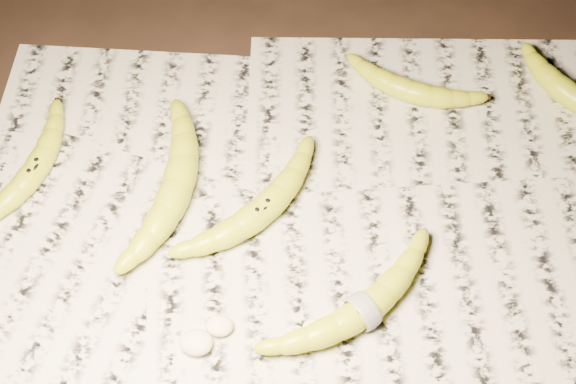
# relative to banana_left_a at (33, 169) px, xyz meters

# --- Properties ---
(ground) EXTENTS (3.00, 3.00, 0.00)m
(ground) POSITION_rel_banana_left_a_xyz_m (0.32, -0.06, -0.02)
(ground) COLOR black
(ground) RESTS_ON ground
(newspaper_patch) EXTENTS (0.90, 0.70, 0.01)m
(newspaper_patch) POSITION_rel_banana_left_a_xyz_m (0.33, -0.07, -0.02)
(newspaper_patch) COLOR #BAB6A0
(newspaper_patch) RESTS_ON ground
(banana_left_a) EXTENTS (0.11, 0.19, 0.03)m
(banana_left_a) POSITION_rel_banana_left_a_xyz_m (0.00, 0.00, 0.00)
(banana_left_a) COLOR #AFB817
(banana_left_a) RESTS_ON newspaper_patch
(banana_left_b) EXTENTS (0.10, 0.22, 0.04)m
(banana_left_b) POSITION_rel_banana_left_a_xyz_m (0.18, -0.01, 0.00)
(banana_left_b) COLOR #AFB817
(banana_left_b) RESTS_ON newspaper_patch
(banana_center) EXTENTS (0.18, 0.19, 0.04)m
(banana_center) POSITION_rel_banana_left_a_xyz_m (0.29, -0.04, 0.00)
(banana_center) COLOR #AFB817
(banana_center) RESTS_ON newspaper_patch
(banana_taped) EXTENTS (0.20, 0.19, 0.04)m
(banana_taped) POSITION_rel_banana_left_a_xyz_m (0.42, -0.16, 0.00)
(banana_taped) COLOR #AFB817
(banana_taped) RESTS_ON newspaper_patch
(banana_upper_a) EXTENTS (0.17, 0.10, 0.03)m
(banana_upper_a) POSITION_rel_banana_left_a_xyz_m (0.47, 0.16, -0.00)
(banana_upper_a) COLOR #AFB817
(banana_upper_a) RESTS_ON newspaper_patch
(banana_upper_b) EXTENTS (0.16, 0.15, 0.03)m
(banana_upper_b) POSITION_rel_banana_left_a_xyz_m (0.69, 0.17, 0.00)
(banana_upper_b) COLOR #AFB817
(banana_upper_b) RESTS_ON newspaper_patch
(measuring_tape) EXTENTS (0.03, 0.04, 0.05)m
(measuring_tape) POSITION_rel_banana_left_a_xyz_m (0.42, -0.16, 0.00)
(measuring_tape) COLOR white
(measuring_tape) RESTS_ON newspaper_patch
(flesh_chunk_a) EXTENTS (0.04, 0.03, 0.02)m
(flesh_chunk_a) POSITION_rel_banana_left_a_xyz_m (0.23, -0.21, -0.01)
(flesh_chunk_a) COLOR beige
(flesh_chunk_a) RESTS_ON newspaper_patch
(flesh_chunk_b) EXTENTS (0.03, 0.03, 0.02)m
(flesh_chunk_b) POSITION_rel_banana_left_a_xyz_m (0.26, -0.19, -0.01)
(flesh_chunk_b) COLOR beige
(flesh_chunk_b) RESTS_ON newspaper_patch
(flesh_chunk_c) EXTENTS (0.03, 0.02, 0.02)m
(flesh_chunk_c) POSITION_rel_banana_left_a_xyz_m (0.36, -0.18, -0.01)
(flesh_chunk_c) COLOR beige
(flesh_chunk_c) RESTS_ON newspaper_patch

